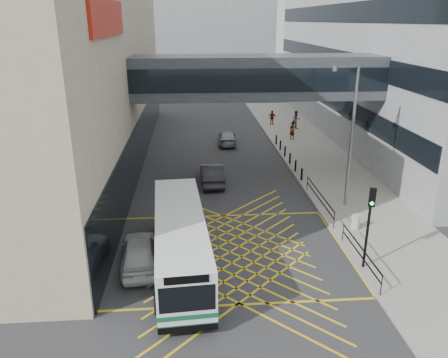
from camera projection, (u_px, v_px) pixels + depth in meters
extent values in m
plane|color=#333335|center=(230.00, 252.00, 22.76)|extent=(120.00, 120.00, 0.00)
cube|color=black|center=(142.00, 139.00, 36.63)|extent=(0.10, 41.50, 4.00)
cube|color=#A71D10|center=(108.00, 18.00, 22.14)|extent=(0.18, 9.00, 1.80)
cube|color=gray|center=(448.00, 35.00, 43.52)|extent=(24.00, 44.00, 20.00)
cube|color=black|center=(325.00, 96.00, 44.72)|extent=(0.10, 43.50, 1.60)
cube|color=black|center=(328.00, 56.00, 43.35)|extent=(0.10, 43.50, 1.60)
cube|color=black|center=(332.00, 13.00, 41.97)|extent=(0.10, 43.50, 1.60)
cube|color=gray|center=(188.00, 34.00, 75.72)|extent=(28.00, 16.00, 18.00)
cube|color=#34393E|center=(257.00, 77.00, 31.64)|extent=(20.00, 4.00, 3.00)
cube|color=black|center=(261.00, 80.00, 29.75)|extent=(19.50, 0.06, 1.60)
cube|color=black|center=(253.00, 74.00, 33.53)|extent=(19.50, 0.06, 1.60)
cube|color=gray|center=(319.00, 160.00, 37.43)|extent=(6.00, 54.00, 0.16)
cube|color=gold|center=(230.00, 252.00, 22.76)|extent=(12.00, 9.00, 0.01)
cube|color=silver|center=(180.00, 240.00, 20.71)|extent=(2.95, 10.15, 2.46)
cube|color=#115533|center=(181.00, 260.00, 21.08)|extent=(2.99, 10.19, 0.31)
cube|color=#115533|center=(181.00, 251.00, 20.92)|extent=(3.01, 10.19, 0.20)
cube|color=black|center=(180.00, 229.00, 21.11)|extent=(2.92, 8.88, 0.96)
cube|color=black|center=(187.00, 299.00, 16.00)|extent=(2.10, 0.22, 1.09)
cube|color=black|center=(186.00, 280.00, 15.70)|extent=(1.64, 0.17, 0.32)
cube|color=silver|center=(179.00, 217.00, 20.29)|extent=(2.93, 10.06, 0.09)
cube|color=black|center=(188.00, 329.00, 16.43)|extent=(2.28, 0.25, 0.27)
cube|color=black|center=(177.00, 217.00, 25.74)|extent=(2.28, 0.25, 0.27)
cylinder|color=black|center=(157.00, 303.00, 17.89)|extent=(0.32, 0.93, 0.91)
cylinder|color=black|center=(213.00, 299.00, 18.20)|extent=(0.32, 0.93, 0.91)
cylinder|color=black|center=(157.00, 234.00, 23.64)|extent=(0.32, 0.93, 0.91)
cylinder|color=black|center=(199.00, 232.00, 23.95)|extent=(0.32, 0.93, 0.91)
imported|color=silver|center=(140.00, 252.00, 21.24)|extent=(2.42, 5.02, 1.55)
imported|color=black|center=(212.00, 174.00, 32.05)|extent=(1.97, 4.79, 1.48)
imported|color=gray|center=(227.00, 137.00, 42.32)|extent=(2.00, 4.33, 1.32)
cylinder|color=black|center=(367.00, 234.00, 20.51)|extent=(0.15, 0.15, 3.51)
cube|color=black|center=(372.00, 197.00, 19.63)|extent=(0.33, 0.26, 0.88)
sphere|color=#19E533|center=(372.00, 204.00, 19.62)|extent=(0.21, 0.21, 0.17)
cylinder|color=slate|center=(351.00, 139.00, 26.72)|extent=(0.23, 0.23, 8.74)
cube|color=slate|center=(347.00, 66.00, 24.86)|extent=(1.66, 0.75, 0.11)
cylinder|color=slate|center=(335.00, 69.00, 24.53)|extent=(0.40, 0.40, 0.27)
cylinder|color=#ADA89E|center=(356.00, 222.00, 24.82)|extent=(0.48, 0.48, 0.83)
cube|color=black|center=(361.00, 247.00, 20.95)|extent=(0.05, 5.00, 0.05)
cube|color=black|center=(360.00, 255.00, 21.09)|extent=(0.05, 5.00, 0.05)
cube|color=black|center=(320.00, 193.00, 27.51)|extent=(0.05, 6.00, 0.05)
cube|color=black|center=(319.00, 199.00, 27.64)|extent=(0.05, 6.00, 0.05)
cylinder|color=black|center=(381.00, 285.00, 18.76)|extent=(0.04, 0.04, 1.00)
cylinder|color=black|center=(343.00, 232.00, 23.45)|extent=(0.04, 0.04, 1.00)
cylinder|color=black|center=(334.00, 220.00, 24.85)|extent=(0.04, 0.04, 1.00)
cylinder|color=black|center=(307.00, 183.00, 30.47)|extent=(0.04, 0.04, 1.00)
cylinder|color=black|center=(302.00, 174.00, 32.37)|extent=(0.14, 0.14, 0.90)
cylinder|color=black|center=(296.00, 166.00, 34.24)|extent=(0.14, 0.14, 0.90)
cylinder|color=black|center=(290.00, 158.00, 36.11)|extent=(0.14, 0.14, 0.90)
cylinder|color=black|center=(285.00, 151.00, 37.99)|extent=(0.14, 0.14, 0.90)
cylinder|color=black|center=(280.00, 145.00, 39.86)|extent=(0.14, 0.14, 0.90)
cylinder|color=black|center=(276.00, 140.00, 41.73)|extent=(0.14, 0.14, 0.90)
imported|color=gray|center=(292.00, 131.00, 43.22)|extent=(0.88, 0.79, 1.81)
imported|color=gray|center=(296.00, 120.00, 47.50)|extent=(1.06, 0.78, 1.94)
imported|color=gray|center=(272.00, 118.00, 49.35)|extent=(0.99, 0.52, 1.62)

